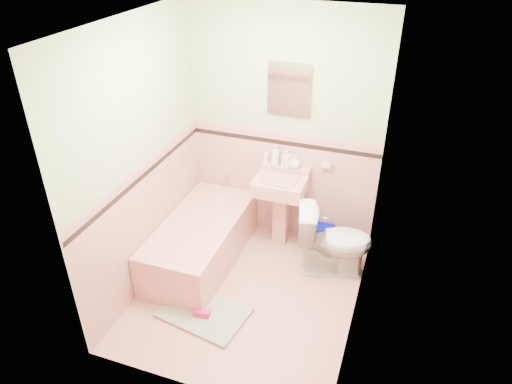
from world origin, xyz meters
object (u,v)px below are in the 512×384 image
(medicine_cabinet, at_px, (289,89))
(bucket, at_px, (324,236))
(toilet, at_px, (334,241))
(shoe, at_px, (202,313))
(soap_bottle_mid, at_px, (287,158))
(soap_bottle_left, at_px, (275,155))
(bathtub, at_px, (201,242))
(soap_bottle_right, at_px, (295,162))
(sink, at_px, (279,213))

(medicine_cabinet, height_order, bucket, medicine_cabinet)
(toilet, distance_m, shoe, 1.46)
(soap_bottle_mid, distance_m, toilet, 0.97)
(soap_bottle_left, xyz_separation_m, shoe, (-0.22, -1.47, -0.93))
(soap_bottle_mid, relative_size, toilet, 0.26)
(bathtub, xyz_separation_m, soap_bottle_right, (0.78, 0.71, 0.72))
(soap_bottle_mid, bearing_deg, toilet, -34.14)
(shoe, bearing_deg, soap_bottle_right, 67.28)
(soap_bottle_left, distance_m, shoe, 1.75)
(sink, bearing_deg, toilet, -20.93)
(soap_bottle_left, relative_size, soap_bottle_right, 1.57)
(bathtub, height_order, shoe, bathtub)
(bucket, height_order, shoe, bucket)
(toilet, distance_m, bucket, 0.49)
(toilet, bearing_deg, soap_bottle_right, 37.31)
(medicine_cabinet, distance_m, toilet, 1.54)
(soap_bottle_left, bearing_deg, bucket, -4.29)
(medicine_cabinet, bearing_deg, shoe, -102.40)
(shoe, bearing_deg, toilet, 40.65)
(toilet, height_order, shoe, toilet)
(soap_bottle_left, distance_m, soap_bottle_mid, 0.13)
(sink, relative_size, soap_bottle_mid, 4.25)
(toilet, bearing_deg, bucket, 9.63)
(medicine_cabinet, xyz_separation_m, bucket, (0.47, -0.07, -1.58))
(sink, height_order, medicine_cabinet, medicine_cabinet)
(bathtub, xyz_separation_m, shoe, (0.35, -0.76, -0.17))
(medicine_cabinet, xyz_separation_m, soap_bottle_left, (-0.11, -0.03, -0.71))
(soap_bottle_mid, bearing_deg, soap_bottle_left, 180.00)
(soap_bottle_right, distance_m, bucket, 0.91)
(soap_bottle_right, bearing_deg, toilet, -38.13)
(soap_bottle_right, height_order, toilet, soap_bottle_right)
(soap_bottle_mid, distance_m, shoe, 1.76)
(bathtub, height_order, toilet, toilet)
(bucket, xyz_separation_m, shoe, (-0.80, -1.43, -0.06))
(soap_bottle_right, bearing_deg, shoe, -106.28)
(soap_bottle_left, bearing_deg, bathtub, -128.64)
(bathtub, bearing_deg, soap_bottle_left, 51.36)
(soap_bottle_left, relative_size, shoe, 1.53)
(soap_bottle_mid, height_order, toilet, soap_bottle_mid)
(sink, bearing_deg, soap_bottle_left, 121.99)
(soap_bottle_right, xyz_separation_m, shoe, (-0.43, -1.47, -0.89))
(sink, distance_m, soap_bottle_left, 0.62)
(soap_bottle_right, bearing_deg, sink, -118.93)
(toilet, bearing_deg, soap_bottle_mid, 41.29)
(sink, distance_m, medicine_cabinet, 1.31)
(soap_bottle_mid, xyz_separation_m, bucket, (0.46, -0.04, -0.85))
(sink, xyz_separation_m, soap_bottle_left, (-0.11, 0.18, 0.58))
(medicine_cabinet, height_order, toilet, medicine_cabinet)
(soap_bottle_mid, relative_size, soap_bottle_right, 1.35)
(toilet, bearing_deg, bathtub, 87.60)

